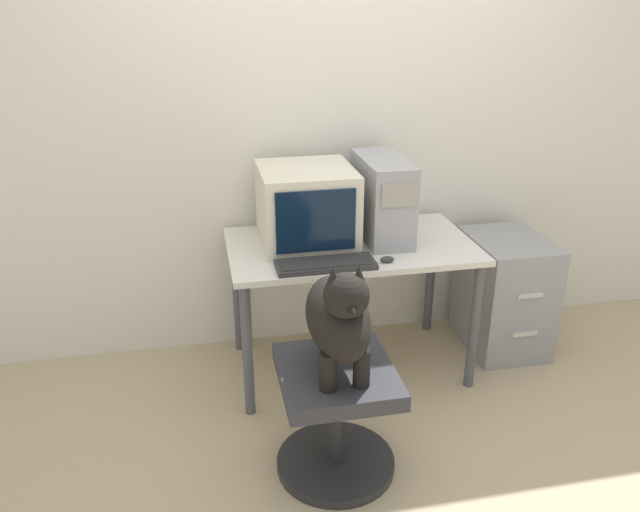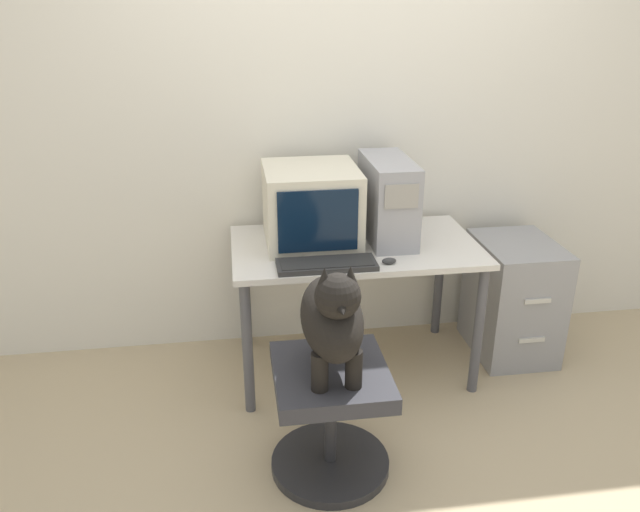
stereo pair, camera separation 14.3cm
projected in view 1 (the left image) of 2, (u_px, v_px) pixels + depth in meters
name	position (u px, v px, depth m)	size (l,w,h in m)	color
ground_plane	(365.00, 404.00, 3.11)	(12.00, 12.00, 0.00)	tan
wall_back	(334.00, 113.00, 3.30)	(8.00, 0.05, 2.60)	silver
desk	(351.00, 260.00, 3.18)	(1.24, 0.71, 0.72)	silver
crt_monitor	(307.00, 206.00, 3.10)	(0.46, 0.48, 0.38)	beige
pc_tower	(382.00, 198.00, 3.16)	(0.21, 0.50, 0.41)	#99999E
keyboard	(326.00, 264.00, 2.87)	(0.46, 0.17, 0.03)	#2D2D2D
computer_mouse	(387.00, 259.00, 2.92)	(0.07, 0.04, 0.03)	#333333
office_chair	(336.00, 411.00, 2.59)	(0.51, 0.51, 0.50)	#262628
dog	(339.00, 316.00, 2.38)	(0.24, 0.49, 0.50)	black
filing_cabinet	(504.00, 293.00, 3.52)	(0.40, 0.53, 0.65)	gray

